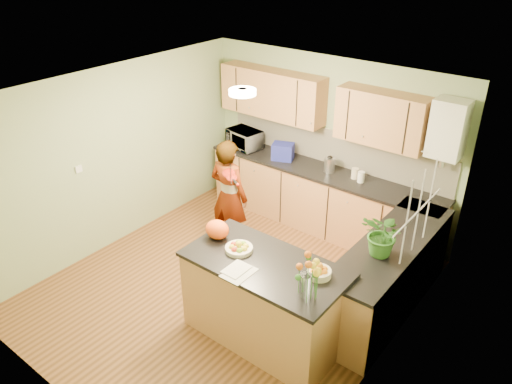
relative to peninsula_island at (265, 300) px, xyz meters
The scene contains 28 objects.
floor 1.05m from the peninsula_island, 155.26° to the left, with size 4.50×4.50×0.00m, color #533317.
ceiling 2.21m from the peninsula_island, 155.26° to the left, with size 4.00×4.50×0.02m, color white.
wall_back 2.87m from the peninsula_island, 107.70° to the left, with size 4.00×0.02×2.50m, color #8DA374.
wall_front 2.18m from the peninsula_island, 114.33° to the right, with size 4.00×0.02×2.50m, color #8DA374.
wall_left 2.97m from the peninsula_island, behind, with size 0.02×4.50×2.50m, color #8DA374.
wall_right 1.44m from the peninsula_island, 18.52° to the left, with size 0.02×4.50×2.50m, color #8DA374.
back_counter 2.45m from the peninsula_island, 107.61° to the left, with size 3.64×0.62×0.94m.
right_counter 1.51m from the peninsula_island, 55.29° to the left, with size 0.62×2.24×0.94m.
splashback 2.82m from the peninsula_island, 105.79° to the left, with size 3.60×0.02×0.52m, color silver.
upper_cabinets 2.99m from the peninsula_island, 112.41° to the left, with size 3.20×0.34×0.70m.
boiler 2.97m from the peninsula_island, 70.90° to the left, with size 0.40×0.30×0.86m.
window_right 1.85m from the peninsula_island, 40.65° to the left, with size 0.01×1.30×1.05m.
light_switch 2.95m from the peninsula_island, behind, with size 0.02×0.09×0.09m, color white.
ceiling_lamp 2.25m from the peninsula_island, 140.75° to the left, with size 0.30×0.30×0.07m.
peninsula_island is the anchor object (origin of this frame).
fruit_dish 0.64m from the peninsula_island, behind, with size 0.30×0.30×0.10m.
orange_bowl 0.79m from the peninsula_island, 15.26° to the left, with size 0.24×0.24×0.14m.
flower_vase 1.04m from the peninsula_island, 16.70° to the right, with size 0.28×0.28×0.51m.
orange_bag 0.92m from the peninsula_island, behind, with size 0.28×0.23×0.21m, color #EF4E13.
papers 0.59m from the peninsula_island, 108.43° to the right, with size 0.25×0.34×0.01m, color white.
violinist 1.85m from the peninsula_island, 142.65° to the left, with size 0.59×0.39×1.62m, color #DC9E86.
violin 1.72m from the peninsula_island, 144.66° to the left, with size 0.59×0.24×0.12m, color #4B0A04, non-canonical shape.
microwave 3.20m from the peninsula_island, 133.08° to the left, with size 0.53×0.36×0.29m, color white.
blue_box 2.76m from the peninsula_island, 121.45° to the left, with size 0.31×0.23×0.25m, color navy.
kettle 2.51m from the peninsula_island, 105.10° to the left, with size 0.15×0.15×0.29m.
jar_cream 2.46m from the peninsula_island, 95.87° to the left, with size 0.10×0.10×0.15m, color beige.
jar_white 2.40m from the peninsula_island, 93.12° to the left, with size 0.10×0.10×0.15m, color white.
potted_plant 1.44m from the peninsula_island, 47.01° to the left, with size 0.45×0.39×0.50m, color #316B23.
Camera 1 is at (3.34, -3.74, 4.03)m, focal length 35.00 mm.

